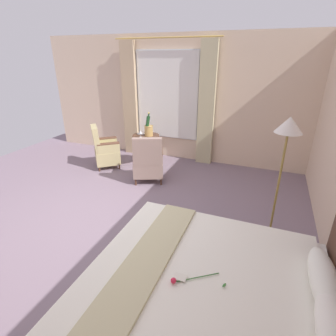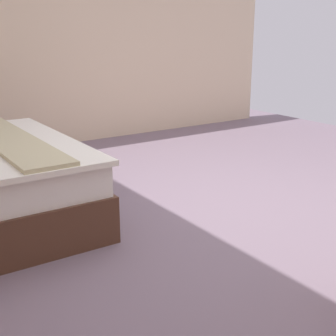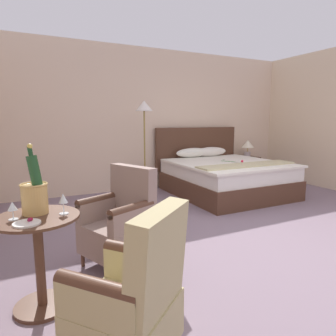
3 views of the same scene
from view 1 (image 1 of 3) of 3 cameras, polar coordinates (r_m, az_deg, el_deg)
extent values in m
plane|color=slate|center=(4.26, -16.35, -11.58)|extent=(7.89, 7.89, 0.00)
cube|color=beige|center=(6.43, 0.15, 14.77)|extent=(0.12, 6.51, 2.83)
cube|color=white|center=(6.35, -0.12, 15.43)|extent=(0.02, 1.56, 1.99)
cube|color=white|center=(6.32, -0.22, 15.39)|extent=(0.02, 1.48, 1.95)
cube|color=#BEB48B|center=(6.01, 8.38, 13.25)|extent=(0.10, 0.36, 2.69)
cube|color=tan|center=(6.71, -8.28, 14.29)|extent=(0.10, 0.36, 2.69)
cylinder|color=tan|center=(6.21, -0.51, 26.55)|extent=(0.03, 2.46, 0.03)
cube|color=#4F3022|center=(2.78, 8.12, -29.23)|extent=(1.89, 2.07, 0.35)
cube|color=white|center=(2.55, 8.53, -25.18)|extent=(1.83, 2.01, 0.24)
cube|color=white|center=(2.46, 7.26, -22.71)|extent=(1.92, 1.95, 0.04)
cube|color=#C6BC90|center=(2.55, -4.47, -19.24)|extent=(1.89, 0.37, 0.03)
ellipsoid|color=white|center=(2.58, 30.83, -20.22)|extent=(0.80, 0.26, 0.21)
ellipsoid|color=white|center=(2.27, 32.43, -27.83)|extent=(0.80, 0.24, 0.20)
cylinder|color=#2D6628|center=(2.41, 6.26, -22.62)|extent=(0.24, 0.34, 0.01)
sphere|color=#DB2342|center=(2.35, 1.19, -23.30)|extent=(0.05, 0.05, 0.05)
ellipsoid|color=#33702D|center=(2.38, 12.15, -23.67)|extent=(0.05, 0.04, 0.01)
cube|color=white|center=(2.40, 2.64, -22.62)|extent=(0.08, 0.11, 0.00)
cylinder|color=olive|center=(3.94, 20.78, -15.24)|extent=(0.28, 0.28, 0.03)
cylinder|color=olive|center=(3.52, 22.58, -5.09)|extent=(0.03, 0.03, 1.54)
cone|color=silver|center=(3.23, 24.93, 8.54)|extent=(0.31, 0.31, 0.18)
cylinder|color=#4F3022|center=(6.17, -4.63, 0.78)|extent=(0.41, 0.41, 0.03)
cylinder|color=#4F3022|center=(6.05, -4.73, 3.72)|extent=(0.07, 0.07, 0.70)
cylinder|color=#4F3022|center=(5.94, -4.85, 7.01)|extent=(0.61, 0.61, 0.02)
cylinder|color=tan|center=(5.87, -4.21, 8.08)|extent=(0.19, 0.19, 0.22)
torus|color=tan|center=(5.85, -4.25, 9.13)|extent=(0.20, 0.20, 0.02)
cylinder|color=white|center=(5.85, -4.24, 8.94)|extent=(0.16, 0.16, 0.03)
cylinder|color=#1E4723|center=(5.82, -4.48, 9.65)|extent=(0.12, 0.11, 0.33)
cylinder|color=#193D1E|center=(5.79, -4.22, 11.50)|extent=(0.04, 0.04, 0.08)
sphere|color=gold|center=(5.79, -4.23, 11.84)|extent=(0.04, 0.04, 0.04)
cylinder|color=white|center=(6.07, -4.33, 7.51)|extent=(0.06, 0.06, 0.01)
cylinder|color=white|center=(6.06, -4.34, 7.83)|extent=(0.01, 0.01, 0.06)
cone|color=white|center=(6.04, -4.36, 8.39)|extent=(0.07, 0.07, 0.06)
cylinder|color=white|center=(5.79, -5.95, 6.67)|extent=(0.07, 0.07, 0.01)
cylinder|color=white|center=(5.78, -5.96, 7.08)|extent=(0.01, 0.01, 0.08)
cone|color=white|center=(5.76, -5.99, 7.80)|extent=(0.07, 0.07, 0.07)
cylinder|color=white|center=(6.06, -5.89, 7.46)|extent=(0.18, 0.18, 0.01)
sphere|color=maroon|center=(6.02, -5.80, 7.53)|extent=(0.02, 0.02, 0.02)
sphere|color=maroon|center=(6.03, -5.86, 7.57)|extent=(0.03, 0.03, 0.03)
cylinder|color=#4F3022|center=(5.61, -1.53, -0.94)|extent=(0.04, 0.04, 0.14)
cylinder|color=#4F3022|center=(5.63, -6.65, -0.99)|extent=(0.04, 0.04, 0.14)
cylinder|color=#4F3022|center=(5.20, -1.52, -2.99)|extent=(0.04, 0.04, 0.14)
cylinder|color=#4F3022|center=(5.22, -7.05, -3.03)|extent=(0.04, 0.04, 0.14)
cube|color=gray|center=(5.32, -4.25, 0.14)|extent=(0.72, 0.74, 0.29)
cube|color=gray|center=(4.97, -4.50, 3.55)|extent=(0.34, 0.56, 0.54)
cube|color=gray|center=(5.24, -1.69, 2.73)|extent=(0.49, 0.27, 0.20)
cylinder|color=#4F3022|center=(5.21, -1.70, 3.76)|extent=(0.49, 0.27, 0.09)
cube|color=gray|center=(5.27, -6.95, 2.66)|extent=(0.49, 0.27, 0.20)
cylinder|color=#4F3022|center=(5.23, -7.00, 3.69)|extent=(0.49, 0.27, 0.09)
cylinder|color=#4F3022|center=(6.03, -10.53, 0.28)|extent=(0.04, 0.04, 0.10)
cylinder|color=#4F3022|center=(6.45, -11.14, 1.77)|extent=(0.04, 0.04, 0.10)
cylinder|color=#4F3022|center=(6.00, -14.69, -0.24)|extent=(0.04, 0.04, 0.10)
cylinder|color=#4F3022|center=(6.42, -15.04, 1.28)|extent=(0.04, 0.04, 0.10)
cube|color=tan|center=(6.15, -13.02, 2.53)|extent=(0.74, 0.74, 0.30)
cube|color=tan|center=(6.00, -15.39, 6.13)|extent=(0.49, 0.45, 0.57)
cube|color=tan|center=(5.86, -12.81, 4.12)|extent=(0.38, 0.43, 0.20)
cylinder|color=#4F3022|center=(5.83, -12.89, 5.03)|extent=(0.38, 0.43, 0.09)
cube|color=tan|center=(6.27, -13.27, 5.33)|extent=(0.38, 0.43, 0.20)
cylinder|color=#4F3022|center=(6.24, -13.35, 6.19)|extent=(0.38, 0.43, 0.09)
camera|label=2|loc=(5.47, 23.08, 12.32)|focal=50.00mm
camera|label=3|loc=(7.15, -22.08, 13.98)|focal=32.00mm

